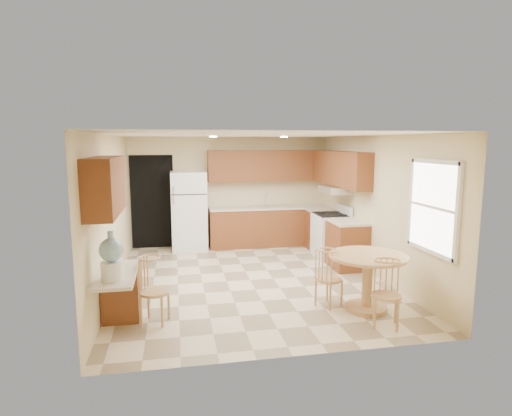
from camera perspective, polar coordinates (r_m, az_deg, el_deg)
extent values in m
plane|color=beige|center=(7.57, -0.79, -9.56)|extent=(5.50, 5.50, 0.00)
cube|color=white|center=(7.19, -0.84, 9.73)|extent=(4.50, 5.50, 0.02)
cube|color=beige|center=(9.97, -3.58, 2.23)|extent=(4.50, 0.02, 2.50)
cube|color=beige|center=(4.64, 5.16, -5.33)|extent=(4.50, 0.02, 2.50)
cube|color=beige|center=(7.23, -18.66, -0.68)|extent=(0.02, 5.50, 2.50)
cube|color=beige|center=(7.97, 15.32, 0.31)|extent=(0.02, 5.50, 2.50)
cube|color=black|center=(9.91, -13.65, 0.80)|extent=(0.90, 0.02, 2.10)
cube|color=brown|center=(9.95, 1.69, -2.52)|extent=(2.75, 0.60, 0.87)
cube|color=beige|center=(9.87, 1.70, 0.07)|extent=(2.75, 0.63, 0.04)
cube|color=brown|center=(9.68, 8.69, -2.93)|extent=(0.60, 0.59, 0.87)
cube|color=beige|center=(9.60, 8.76, -0.27)|extent=(0.63, 0.59, 0.04)
cube|color=brown|center=(8.36, 12.03, -4.89)|extent=(0.60, 0.80, 0.87)
cube|color=beige|center=(8.27, 12.13, -1.82)|extent=(0.63, 0.80, 0.04)
cube|color=brown|center=(9.90, 1.56, 5.69)|extent=(2.75, 0.33, 0.70)
cube|color=brown|center=(8.95, 11.10, 5.20)|extent=(0.33, 2.42, 0.70)
cube|color=brown|center=(5.56, -19.45, 2.82)|extent=(0.33, 1.40, 0.70)
cube|color=silver|center=(9.86, 1.56, 0.19)|extent=(0.78, 0.44, 0.01)
cube|color=silver|center=(8.92, 10.59, 2.44)|extent=(0.50, 0.76, 0.14)
cube|color=brown|center=(6.14, -17.55, -10.84)|extent=(0.48, 0.42, 0.72)
cube|color=beige|center=(5.66, -18.17, -8.39)|extent=(0.50, 1.20, 0.04)
cube|color=white|center=(6.34, 22.59, 0.12)|extent=(0.05, 1.00, 1.20)
cube|color=white|center=(6.28, 22.85, 5.73)|extent=(0.05, 1.10, 0.06)
cube|color=white|center=(6.45, 22.20, -5.33)|extent=(0.05, 1.10, 0.06)
cube|color=white|center=(5.90, 25.33, -0.63)|extent=(0.05, 0.06, 1.28)
cube|color=white|center=(6.78, 20.07, 0.78)|extent=(0.05, 0.06, 1.28)
cylinder|color=white|center=(8.31, -5.75, 9.44)|extent=(0.14, 0.14, 0.02)
cylinder|color=white|center=(8.55, 3.77, 9.45)|extent=(0.14, 0.14, 0.02)
cube|color=white|center=(9.60, -8.93, -0.39)|extent=(0.77, 0.72, 1.74)
cube|color=black|center=(9.18, -8.91, 1.79)|extent=(0.75, 0.01, 0.02)
cube|color=silver|center=(9.18, -10.92, 1.09)|extent=(0.03, 0.03, 0.18)
cube|color=silver|center=(9.15, -10.95, 2.36)|extent=(0.03, 0.03, 0.14)
cube|color=white|center=(9.05, 9.94, -3.69)|extent=(0.65, 0.76, 0.90)
cube|color=black|center=(8.96, 10.02, -0.84)|extent=(0.64, 0.75, 0.02)
cube|color=white|center=(9.05, 11.69, -0.19)|extent=(0.06, 0.76, 0.18)
cylinder|color=tan|center=(6.49, 14.47, -12.74)|extent=(0.59, 0.59, 0.06)
cylinder|color=tan|center=(6.36, 14.60, -9.68)|extent=(0.15, 0.15, 0.73)
cylinder|color=tan|center=(6.25, 14.73, -6.23)|extent=(1.10, 1.10, 0.04)
cylinder|color=tan|center=(6.40, 9.71, -9.36)|extent=(0.38, 0.38, 0.04)
cylinder|color=tan|center=(6.54, 8.13, -10.78)|extent=(0.03, 0.03, 0.40)
cylinder|color=tan|center=(6.63, 10.35, -10.57)|extent=(0.03, 0.03, 0.40)
cylinder|color=tan|center=(6.30, 8.93, -11.56)|extent=(0.03, 0.03, 0.40)
cylinder|color=tan|center=(6.39, 11.24, -11.32)|extent=(0.03, 0.03, 0.40)
cylinder|color=tan|center=(5.89, 16.98, -11.14)|extent=(0.39, 0.39, 0.04)
cylinder|color=tan|center=(6.01, 15.08, -12.72)|extent=(0.03, 0.03, 0.41)
cylinder|color=tan|center=(6.13, 17.45, -12.40)|extent=(0.03, 0.03, 0.41)
cylinder|color=tan|center=(5.78, 16.30, -13.65)|extent=(0.03, 0.03, 0.41)
cylinder|color=tan|center=(5.91, 18.74, -13.28)|extent=(0.03, 0.03, 0.41)
cylinder|color=tan|center=(5.89, -13.38, -10.88)|extent=(0.39, 0.39, 0.04)
cylinder|color=tan|center=(6.10, -14.60, -12.33)|extent=(0.03, 0.03, 0.42)
cylinder|color=tan|center=(6.09, -11.90, -12.28)|extent=(0.03, 0.03, 0.42)
cylinder|color=tan|center=(5.84, -14.77, -13.31)|extent=(0.03, 0.03, 0.42)
cylinder|color=tan|center=(5.83, -11.94, -13.26)|extent=(0.03, 0.03, 0.42)
cylinder|color=white|center=(5.36, -18.61, -7.92)|extent=(0.26, 0.26, 0.22)
sphere|color=#7EA7C3|center=(5.30, -18.74, -5.30)|extent=(0.28, 0.28, 0.28)
cylinder|color=#7EA7C3|center=(5.26, -18.84, -3.38)|extent=(0.07, 0.07, 0.08)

